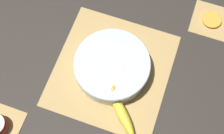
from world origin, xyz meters
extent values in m
plane|color=#2D2823|center=(0.00, 0.00, 0.00)|extent=(6.00, 6.00, 0.00)
cube|color=tan|center=(0.00, 0.00, 0.00)|extent=(0.44, 0.42, 0.01)
cube|color=#4C381E|center=(-0.16, 0.00, 0.00)|extent=(0.01, 0.41, 0.00)
cube|color=#4C381E|center=(-0.09, 0.00, 0.00)|extent=(0.01, 0.41, 0.00)
cube|color=#4C381E|center=(-0.03, 0.00, 0.00)|extent=(0.01, 0.41, 0.00)
cube|color=#4C381E|center=(0.03, 0.00, 0.00)|extent=(0.01, 0.41, 0.00)
cube|color=#4C381E|center=(0.09, 0.00, 0.00)|extent=(0.01, 0.41, 0.00)
cube|color=#4C381E|center=(0.16, 0.00, 0.00)|extent=(0.01, 0.41, 0.00)
cube|color=tan|center=(0.33, -0.31, 0.00)|extent=(0.16, 0.16, 0.01)
cube|color=#4C381E|center=(0.31, -0.31, 0.00)|extent=(0.00, 0.15, 0.00)
cube|color=#4C381E|center=(0.36, -0.31, 0.00)|extent=(0.00, 0.15, 0.00)
cube|color=#4C381E|center=(-0.31, 0.31, 0.00)|extent=(0.00, 0.15, 0.00)
cylinder|color=silver|center=(0.00, 0.00, 0.04)|extent=(0.27, 0.27, 0.07)
torus|color=silver|center=(0.00, 0.00, 0.07)|extent=(0.28, 0.28, 0.01)
cylinder|color=#F7EFC6|center=(-0.02, 0.04, 0.06)|extent=(0.03, 0.03, 0.01)
cylinder|color=#F7EFC6|center=(0.00, 0.11, 0.04)|extent=(0.02, 0.02, 0.01)
cylinder|color=#F7EFC6|center=(0.04, 0.00, 0.02)|extent=(0.03, 0.03, 0.01)
cylinder|color=#F7EFC6|center=(0.03, -0.05, 0.05)|extent=(0.03, 0.03, 0.01)
cylinder|color=#F7EFC6|center=(-0.10, 0.02, 0.07)|extent=(0.03, 0.03, 0.01)
cylinder|color=#F7EFC6|center=(-0.03, 0.09, 0.05)|extent=(0.03, 0.03, 0.01)
cylinder|color=#F7EFC6|center=(-0.02, -0.01, 0.03)|extent=(0.03, 0.03, 0.01)
cylinder|color=#F7EFC6|center=(0.07, -0.03, 0.04)|extent=(0.03, 0.03, 0.01)
cylinder|color=#F7EFC6|center=(-0.04, 0.05, 0.02)|extent=(0.03, 0.03, 0.01)
cylinder|color=#F7EFC6|center=(0.08, 0.07, 0.04)|extent=(0.03, 0.03, 0.01)
cube|color=beige|center=(-0.05, -0.02, 0.03)|extent=(0.02, 0.02, 0.02)
cube|color=beige|center=(-0.09, 0.06, 0.05)|extent=(0.03, 0.03, 0.03)
cube|color=beige|center=(0.05, -0.06, 0.03)|extent=(0.02, 0.02, 0.02)
cube|color=beige|center=(0.03, -0.09, 0.05)|extent=(0.03, 0.03, 0.03)
cube|color=beige|center=(-0.01, 0.04, 0.03)|extent=(0.03, 0.03, 0.03)
cube|color=beige|center=(-0.05, -0.10, 0.03)|extent=(0.02, 0.02, 0.02)
cube|color=beige|center=(-0.05, -0.05, 0.04)|extent=(0.03, 0.03, 0.03)
cube|color=beige|center=(0.07, 0.04, 0.05)|extent=(0.02, 0.02, 0.02)
cube|color=beige|center=(0.03, 0.03, 0.02)|extent=(0.02, 0.02, 0.02)
cube|color=beige|center=(0.00, -0.03, 0.06)|extent=(0.03, 0.03, 0.03)
cube|color=beige|center=(-0.08, -0.01, 0.03)|extent=(0.03, 0.03, 0.03)
cube|color=beige|center=(0.01, 0.01, 0.06)|extent=(0.02, 0.02, 0.02)
ellipsoid|color=red|center=(0.06, -0.07, 0.05)|extent=(0.03, 0.02, 0.01)
ellipsoid|color=#F9A338|center=(0.11, 0.00, 0.02)|extent=(0.03, 0.02, 0.01)
ellipsoid|color=#F9A338|center=(0.01, 0.11, 0.02)|extent=(0.02, 0.01, 0.01)
ellipsoid|color=#F9A338|center=(-0.09, -0.04, 0.07)|extent=(0.03, 0.02, 0.01)
ellipsoid|color=yellow|center=(-0.15, -0.09, 0.03)|extent=(0.16, 0.15, 0.04)
sphere|color=#473819|center=(-0.09, -0.03, 0.03)|extent=(0.02, 0.02, 0.02)
cylinder|color=#F9A338|center=(0.33, -0.31, 0.01)|extent=(0.07, 0.07, 0.01)
torus|color=#F4A82D|center=(0.33, -0.31, 0.01)|extent=(0.08, 0.08, 0.01)
camera|label=1|loc=(-0.40, -0.14, 1.09)|focal=50.00mm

